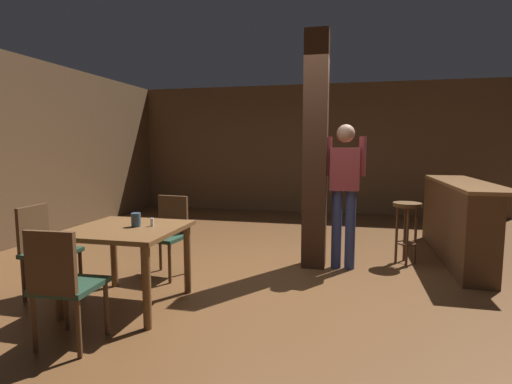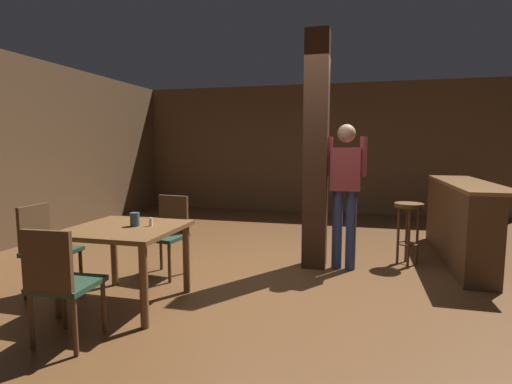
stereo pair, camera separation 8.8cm
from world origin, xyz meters
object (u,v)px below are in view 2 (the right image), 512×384
Objects in this scene: chair_west at (45,245)px; dining_table at (126,239)px; standing_person at (345,186)px; chair_south at (60,280)px; napkin_cup at (135,219)px; salt_shaker at (151,222)px; chair_north at (168,231)px; bar_counter at (458,220)px; bar_stool_near at (408,219)px.

dining_table is at bearing 1.10° from chair_west.
chair_south is at bearing -128.33° from standing_person.
napkin_cup is 0.15m from salt_shaker.
chair_south is at bearing -90.57° from dining_table.
chair_north is at bearing 90.59° from chair_south.
standing_person is at bearing 39.75° from dining_table.
bar_stool_near is at bearing -150.68° from bar_counter.
chair_west is 0.37× the size of bar_counter.
salt_shaker is at bearing -138.79° from standing_person.
chair_west is (-0.87, 0.82, 0.00)m from chair_south.
chair_north is 1.25m from chair_west.
bar_stool_near is at bearing 46.44° from chair_south.
dining_table is 4.07m from bar_counter.
bar_stool_near is (2.69, 2.83, 0.07)m from chair_south.
chair_west reaches higher than bar_stool_near.
bar_counter is (3.33, 3.19, 0.01)m from chair_south.
chair_north reaches higher than napkin_cup.
chair_north is at bearing 96.37° from napkin_cup.
chair_west is 0.52× the size of standing_person.
napkin_cup is at bearing -143.48° from bar_stool_near.
standing_person reaches higher than dining_table.
bar_counter is (3.26, 2.30, -0.28)m from napkin_cup.
dining_table is 0.28m from salt_shaker.
napkin_cup reaches higher than salt_shaker.
standing_person is at bearing -152.83° from bar_stool_near.
dining_table is 3.33m from bar_stool_near.
chair_west is at bearing -133.04° from chair_north.
chair_north reaches higher than bar_stool_near.
napkin_cup is (0.07, 0.05, 0.18)m from dining_table.
napkin_cup is at bearing -144.81° from bar_counter.
chair_south is at bearing -89.41° from chair_north.
chair_north is 0.52× the size of standing_person.
dining_table is 1.08× the size of chair_south.
chair_west is (-0.85, -0.91, 0.00)m from chair_north.
standing_person is 0.96m from bar_stool_near.
bar_stool_near is (3.56, 2.00, 0.07)m from chair_west.
chair_west is (-0.88, -0.02, -0.11)m from dining_table.
standing_person is 2.23× the size of bar_stool_near.
chair_south and chair_west have the same top height.
chair_south is at bearing -133.56° from bar_stool_near.
chair_north is 1.00× the size of chair_west.
dining_table is at bearing -142.85° from napkin_cup.
chair_north is 0.37× the size of bar_counter.
napkin_cup is at bearing -162.15° from salt_shaker.
bar_counter reaches higher than bar_stool_near.
chair_north is 3.65m from bar_counter.
bar_counter reaches higher than napkin_cup.
chair_north is 1.74m from chair_south.
chair_south is (0.02, -1.74, 0.00)m from chair_north.
salt_shaker reaches higher than dining_table.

